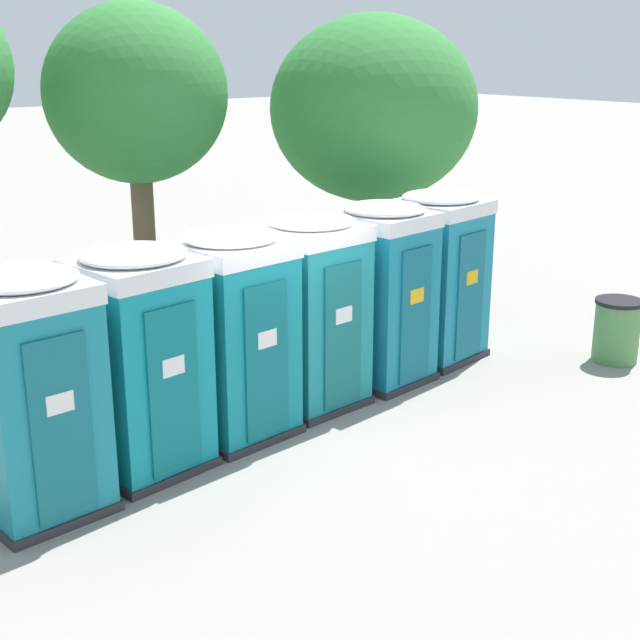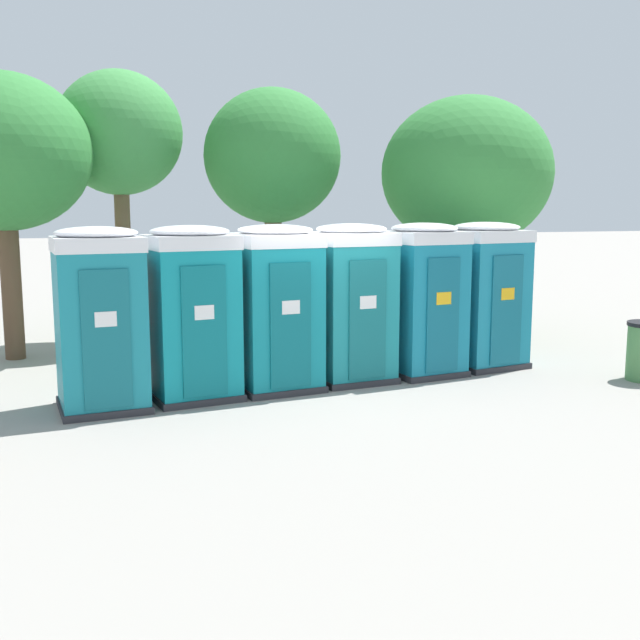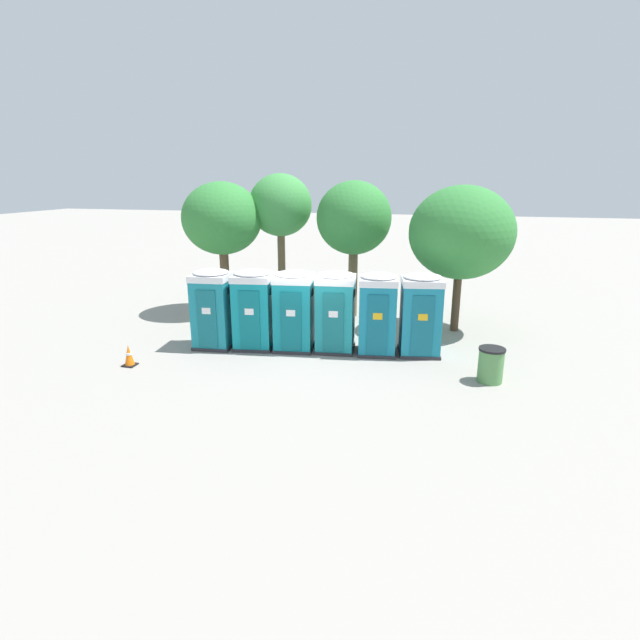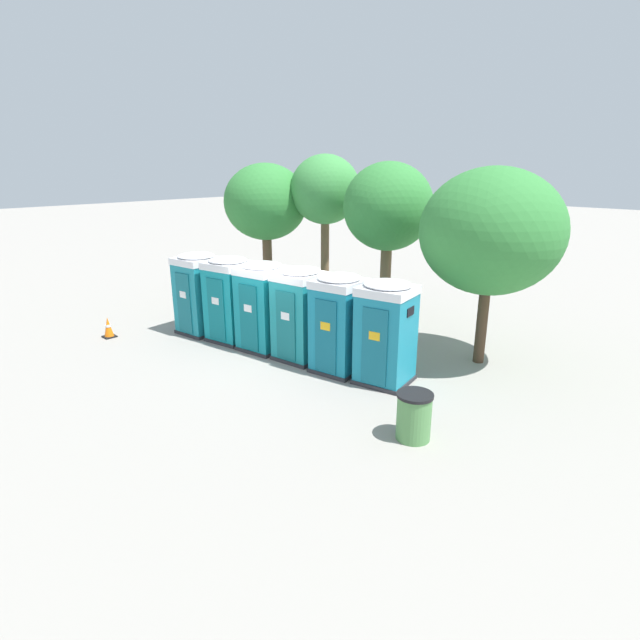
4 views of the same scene
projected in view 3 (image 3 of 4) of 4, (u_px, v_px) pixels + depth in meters
name	position (u px, v px, depth m)	size (l,w,h in m)	color
ground_plane	(315.00, 349.00, 16.02)	(120.00, 120.00, 0.00)	gray
portapotty_0	(213.00, 308.00, 15.97)	(1.30, 1.31, 2.54)	#2D2D33
portapotty_1	(254.00, 309.00, 15.89)	(1.39, 1.37, 2.54)	#2D2D33
portapotty_2	(294.00, 310.00, 15.73)	(1.36, 1.34, 2.54)	#2D2D33
portapotty_3	(335.00, 311.00, 15.61)	(1.32, 1.32, 2.54)	#2D2D33
portapotty_4	(378.00, 313.00, 15.38)	(1.32, 1.35, 2.54)	#2D2D33
portapotty_5	(421.00, 314.00, 15.29)	(1.42, 1.39, 2.54)	#2D2D33
street_tree_0	(354.00, 219.00, 18.85)	(2.83, 2.83, 5.22)	brown
street_tree_1	(222.00, 219.00, 19.48)	(3.10, 3.10, 5.17)	brown
street_tree_2	(280.00, 206.00, 19.81)	(2.50, 2.50, 5.47)	brown
street_tree_3	(461.00, 233.00, 17.03)	(3.57, 3.57, 5.09)	#4C3826
trash_can	(491.00, 365.00, 13.38)	(0.71, 0.71, 0.95)	#518C4C
traffic_cone	(129.00, 356.00, 14.56)	(0.36, 0.36, 0.64)	black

